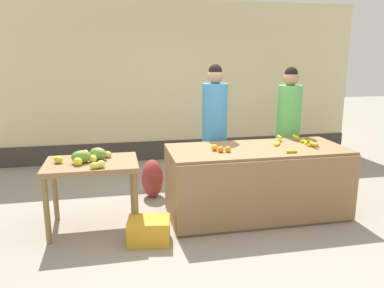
{
  "coord_description": "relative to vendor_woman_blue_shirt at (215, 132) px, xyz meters",
  "views": [
    {
      "loc": [
        -1.15,
        -4.23,
        1.95
      ],
      "look_at": [
        -0.24,
        0.15,
        0.9
      ],
      "focal_mm": 35.69,
      "sensor_mm": 36.0,
      "label": 1
    }
  ],
  "objects": [
    {
      "name": "ground_plane",
      "position": [
        -0.19,
        -0.7,
        -0.92
      ],
      "size": [
        24.0,
        24.0,
        0.0
      ],
      "primitive_type": "plane",
      "color": "gray"
    },
    {
      "name": "market_wall_back",
      "position": [
        -0.19,
        2.19,
        0.5
      ],
      "size": [
        7.01,
        0.23,
        2.9
      ],
      "color": "beige",
      "rests_on": "ground"
    },
    {
      "name": "fruit_stall_counter",
      "position": [
        0.35,
        -0.72,
        -0.5
      ],
      "size": [
        2.16,
        0.94,
        0.85
      ],
      "color": "olive",
      "rests_on": "ground"
    },
    {
      "name": "side_table_wooden",
      "position": [
        -1.61,
        -0.7,
        -0.24
      ],
      "size": [
        1.02,
        0.71,
        0.79
      ],
      "color": "olive",
      "rests_on": "ground"
    },
    {
      "name": "banana_bunch_pile",
      "position": [
        0.92,
        -0.64,
        -0.05
      ],
      "size": [
        0.56,
        0.71,
        0.07
      ],
      "color": "yellow",
      "rests_on": "fruit_stall_counter"
    },
    {
      "name": "orange_pile",
      "position": [
        -0.14,
        -0.79,
        -0.04
      ],
      "size": [
        0.21,
        0.17,
        0.08
      ],
      "color": "orange",
      "rests_on": "fruit_stall_counter"
    },
    {
      "name": "mango_papaya_pile",
      "position": [
        -1.63,
        -0.69,
        -0.08
      ],
      "size": [
        0.66,
        0.62,
        0.14
      ],
      "color": "yellow",
      "rests_on": "side_table_wooden"
    },
    {
      "name": "vendor_woman_blue_shirt",
      "position": [
        0.0,
        0.0,
        0.0
      ],
      "size": [
        0.34,
        0.34,
        1.83
      ],
      "color": "#33333D",
      "rests_on": "ground"
    },
    {
      "name": "vendor_woman_green_shirt",
      "position": [
        1.08,
        -0.01,
        -0.02
      ],
      "size": [
        0.34,
        0.34,
        1.79
      ],
      "color": "#33333D",
      "rests_on": "ground"
    },
    {
      "name": "produce_crate",
      "position": [
        -1.03,
        -1.19,
        -0.79
      ],
      "size": [
        0.49,
        0.39,
        0.26
      ],
      "primitive_type": "cube",
      "rotation": [
        0.0,
        0.0,
        -0.16
      ],
      "color": "gold",
      "rests_on": "ground"
    },
    {
      "name": "produce_sack",
      "position": [
        -0.85,
        0.15,
        -0.66
      ],
      "size": [
        0.34,
        0.4,
        0.53
      ],
      "primitive_type": "ellipsoid",
      "rotation": [
        0.0,
        0.0,
        1.44
      ],
      "color": "maroon",
      "rests_on": "ground"
    }
  ]
}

